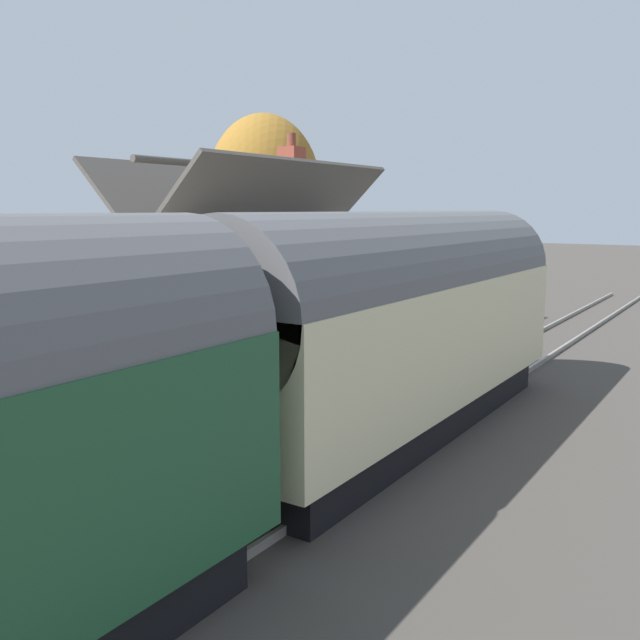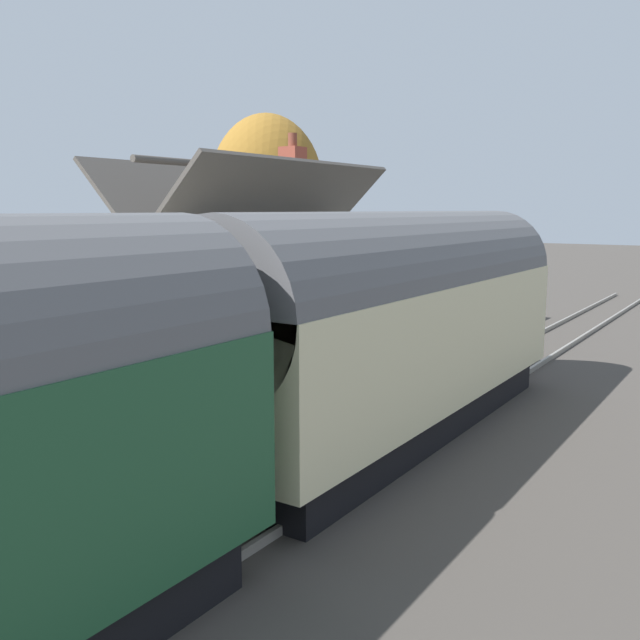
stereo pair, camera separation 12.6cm
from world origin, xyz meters
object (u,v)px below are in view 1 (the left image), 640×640
object	(u,v)px
station_building	(250,286)
bench_platform_end	(111,383)
planter_edge_near	(301,355)
tree_behind_building	(265,190)
planter_corner_building	(442,305)
lamp_post_platform	(436,247)
station_sign_board	(419,286)
planter_bench_right	(22,360)

from	to	relation	value
station_building	bench_platform_end	distance (m)	6.15
planter_edge_near	tree_behind_building	xyz separation A→B (m)	(10.91, 9.35, 3.93)
bench_platform_end	planter_corner_building	xyz separation A→B (m)	(12.60, -0.77, -0.03)
planter_corner_building	planter_edge_near	bearing A→B (deg)	-178.45
planter_corner_building	lamp_post_platform	world-z (taller)	lamp_post_platform
lamp_post_platform	tree_behind_building	world-z (taller)	tree_behind_building
lamp_post_platform	station_sign_board	distance (m)	1.53
bench_platform_end	station_sign_board	distance (m)	11.10
station_building	planter_edge_near	bearing A→B (deg)	-119.17
planter_bench_right	tree_behind_building	xyz separation A→B (m)	(14.90, 5.19, 3.81)
planter_bench_right	station_sign_board	world-z (taller)	station_sign_board
station_building	lamp_post_platform	size ratio (longest dim) A/B	2.26
bench_platform_end	station_building	bearing A→B (deg)	15.29
planter_corner_building	planter_bench_right	xyz separation A→B (m)	(-12.19, 3.94, -0.02)
station_sign_board	bench_platform_end	bearing A→B (deg)	176.55
lamp_post_platform	station_sign_board	xyz separation A→B (m)	(-1.06, 0.05, -1.11)
planter_edge_near	station_sign_board	size ratio (longest dim) A/B	0.68
station_building	planter_edge_near	world-z (taller)	station_building
planter_corner_building	lamp_post_platform	distance (m)	1.92
bench_platform_end	lamp_post_platform	world-z (taller)	lamp_post_platform
planter_corner_building	lamp_post_platform	size ratio (longest dim) A/B	0.25
bench_platform_end	planter_corner_building	distance (m)	12.62
station_building	tree_behind_building	distance (m)	11.95
planter_bench_right	planter_edge_near	world-z (taller)	planter_bench_right
planter_edge_near	lamp_post_platform	xyz separation A→B (m)	(7.72, 0.27, 1.99)
station_sign_board	planter_bench_right	bearing A→B (deg)	160.15
planter_edge_near	planter_bench_right	bearing A→B (deg)	133.73
bench_platform_end	planter_edge_near	world-z (taller)	bench_platform_end
planter_corner_building	tree_behind_building	world-z (taller)	tree_behind_building
bench_platform_end	station_sign_board	xyz separation A→B (m)	(11.06, -0.67, 0.71)
station_building	planter_edge_near	distance (m)	3.20
planter_edge_near	lamp_post_platform	world-z (taller)	lamp_post_platform
planter_bench_right	tree_behind_building	bearing A→B (deg)	19.19
planter_corner_building	tree_behind_building	distance (m)	10.25
planter_bench_right	station_sign_board	xyz separation A→B (m)	(10.65, -3.84, 0.76)
tree_behind_building	bench_platform_end	bearing A→B (deg)	-151.36
station_building	planter_corner_building	distance (m)	7.24
station_building	lamp_post_platform	world-z (taller)	station_building
planter_edge_near	lamp_post_platform	distance (m)	7.97
bench_platform_end	planter_edge_near	xyz separation A→B (m)	(4.40, -0.99, -0.17)
station_building	tree_behind_building	xyz separation A→B (m)	(9.47, 6.76, 2.71)
station_building	lamp_post_platform	distance (m)	6.73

